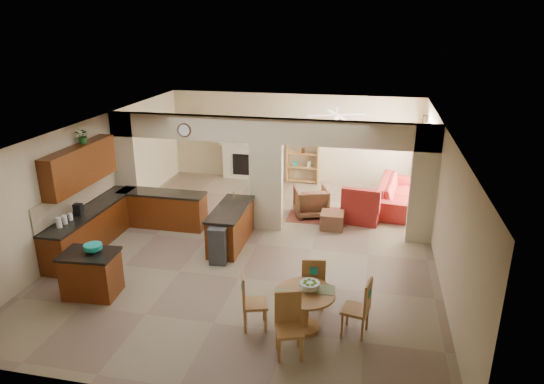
% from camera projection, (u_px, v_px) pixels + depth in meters
% --- Properties ---
extents(floor, '(10.00, 10.00, 0.00)m').
position_uv_depth(floor, '(257.00, 244.00, 11.37)').
color(floor, '#7D6F57').
rests_on(floor, ground).
extents(ceiling, '(10.00, 10.00, 0.00)m').
position_uv_depth(ceiling, '(256.00, 127.00, 10.43)').
color(ceiling, white).
rests_on(ceiling, wall_back).
extents(wall_back, '(8.00, 0.00, 8.00)m').
position_uv_depth(wall_back, '(293.00, 138.00, 15.50)').
color(wall_back, '#C1AA8D').
rests_on(wall_back, floor).
extents(wall_front, '(8.00, 0.00, 8.00)m').
position_uv_depth(wall_front, '(166.00, 311.00, 6.29)').
color(wall_front, '#C1AA8D').
rests_on(wall_front, floor).
extents(wall_left, '(0.00, 10.00, 10.00)m').
position_uv_depth(wall_left, '(96.00, 177.00, 11.68)').
color(wall_left, '#C1AA8D').
rests_on(wall_left, floor).
extents(wall_right, '(0.00, 10.00, 10.00)m').
position_uv_depth(wall_right, '(442.00, 201.00, 10.12)').
color(wall_right, '#C1AA8D').
rests_on(wall_right, floor).
extents(partition_left_pier, '(0.60, 0.25, 2.80)m').
position_uv_depth(partition_left_pier, '(127.00, 166.00, 12.54)').
color(partition_left_pier, '#C1AA8D').
rests_on(partition_left_pier, floor).
extents(partition_center_pier, '(0.80, 0.25, 2.20)m').
position_uv_depth(partition_center_pier, '(266.00, 186.00, 11.92)').
color(partition_center_pier, '#C1AA8D').
rests_on(partition_center_pier, floor).
extents(partition_right_pier, '(0.60, 0.25, 2.80)m').
position_uv_depth(partition_right_pier, '(424.00, 185.00, 11.10)').
color(partition_right_pier, '#C1AA8D').
rests_on(partition_right_pier, floor).
extents(partition_header, '(8.00, 0.25, 0.60)m').
position_uv_depth(partition_header, '(266.00, 131.00, 11.45)').
color(partition_header, '#C1AA8D').
rests_on(partition_header, partition_center_pier).
extents(kitchen_counter, '(2.52, 3.29, 1.48)m').
position_uv_depth(kitchen_counter, '(123.00, 219.00, 11.62)').
color(kitchen_counter, '#461A08').
rests_on(kitchen_counter, floor).
extents(upper_cabinets, '(0.35, 2.40, 0.90)m').
position_uv_depth(upper_cabinets, '(80.00, 166.00, 10.73)').
color(upper_cabinets, '#461A08').
rests_on(upper_cabinets, wall_left).
extents(peninsula, '(0.70, 1.85, 0.91)m').
position_uv_depth(peninsula, '(231.00, 226.00, 11.23)').
color(peninsula, '#461A08').
rests_on(peninsula, floor).
extents(wall_clock, '(0.34, 0.03, 0.34)m').
position_uv_depth(wall_clock, '(184.00, 130.00, 11.72)').
color(wall_clock, '#52331B').
rests_on(wall_clock, partition_header).
extents(rug, '(1.60, 1.30, 0.01)m').
position_uv_depth(rug, '(319.00, 215.00, 13.07)').
color(rug, brown).
rests_on(rug, floor).
extents(fireplace, '(1.60, 0.35, 1.20)m').
position_uv_depth(fireplace, '(244.00, 160.00, 15.92)').
color(fireplace, beige).
rests_on(fireplace, floor).
extents(shelving_unit, '(1.00, 0.32, 1.80)m').
position_uv_depth(shelving_unit, '(303.00, 155.00, 15.44)').
color(shelving_unit, '#9D6A36').
rests_on(shelving_unit, floor).
extents(window_a, '(0.02, 0.90, 1.90)m').
position_uv_depth(window_a, '(430.00, 177.00, 12.31)').
color(window_a, white).
rests_on(window_a, wall_right).
extents(window_b, '(0.02, 0.90, 1.90)m').
position_uv_depth(window_b, '(424.00, 159.00, 13.88)').
color(window_b, white).
rests_on(window_b, wall_right).
extents(glazed_door, '(0.02, 0.70, 2.10)m').
position_uv_depth(glazed_door, '(426.00, 173.00, 13.14)').
color(glazed_door, white).
rests_on(glazed_door, wall_right).
extents(drape_a_left, '(0.10, 0.28, 2.30)m').
position_uv_depth(drape_a_left, '(430.00, 184.00, 11.76)').
color(drape_a_left, '#381C16').
rests_on(drape_a_left, wall_right).
extents(drape_a_right, '(0.10, 0.28, 2.30)m').
position_uv_depth(drape_a_right, '(426.00, 170.00, 12.87)').
color(drape_a_right, '#381C16').
rests_on(drape_a_right, wall_right).
extents(drape_b_left, '(0.10, 0.28, 2.30)m').
position_uv_depth(drape_b_left, '(424.00, 165.00, 13.33)').
color(drape_b_left, '#381C16').
rests_on(drape_b_left, wall_right).
extents(drape_b_right, '(0.10, 0.28, 2.30)m').
position_uv_depth(drape_b_right, '(421.00, 154.00, 14.44)').
color(drape_b_right, '#381C16').
rests_on(drape_b_right, wall_right).
extents(ceiling_fan, '(1.00, 1.00, 0.10)m').
position_uv_depth(ceiling_fan, '(337.00, 115.00, 12.98)').
color(ceiling_fan, white).
rests_on(ceiling_fan, ceiling).
extents(kitchen_island, '(1.06, 0.80, 0.88)m').
position_uv_depth(kitchen_island, '(91.00, 274.00, 9.16)').
color(kitchen_island, '#461A08').
rests_on(kitchen_island, floor).
extents(teal_bowl, '(0.34, 0.34, 0.16)m').
position_uv_depth(teal_bowl, '(93.00, 248.00, 9.02)').
color(teal_bowl, teal).
rests_on(teal_bowl, kitchen_island).
extents(trash_can, '(0.39, 0.34, 0.77)m').
position_uv_depth(trash_can, '(218.00, 247.00, 10.37)').
color(trash_can, '#2E2E31').
rests_on(trash_can, floor).
extents(dining_table, '(1.03, 1.03, 0.70)m').
position_uv_depth(dining_table, '(305.00, 304.00, 8.13)').
color(dining_table, '#9D6A36').
rests_on(dining_table, floor).
extents(fruit_bowl, '(0.33, 0.33, 0.18)m').
position_uv_depth(fruit_bowl, '(310.00, 286.00, 8.06)').
color(fruit_bowl, '#5AA723').
rests_on(fruit_bowl, dining_table).
extents(sofa, '(2.77, 1.37, 0.78)m').
position_uv_depth(sofa, '(399.00, 194.00, 13.53)').
color(sofa, maroon).
rests_on(sofa, floor).
extents(chaise, '(1.08, 0.93, 0.39)m').
position_uv_depth(chaise, '(360.00, 214.00, 12.64)').
color(chaise, maroon).
rests_on(chaise, floor).
extents(armchair, '(1.07, 1.09, 0.79)m').
position_uv_depth(armchair, '(311.00, 201.00, 12.93)').
color(armchair, maroon).
rests_on(armchair, floor).
extents(ottoman, '(0.57, 0.57, 0.41)m').
position_uv_depth(ottoman, '(332.00, 220.00, 12.20)').
color(ottoman, maroon).
rests_on(ottoman, floor).
extents(plant, '(0.35, 0.32, 0.34)m').
position_uv_depth(plant, '(83.00, 136.00, 10.75)').
color(plant, '#164412').
rests_on(plant, upper_cabinets).
extents(chair_north, '(0.48, 0.48, 1.02)m').
position_uv_depth(chair_north, '(313.00, 281.00, 8.70)').
color(chair_north, '#9D6A36').
rests_on(chair_north, floor).
extents(chair_east, '(0.50, 0.50, 1.02)m').
position_uv_depth(chair_east, '(361.00, 305.00, 7.94)').
color(chair_east, '#9D6A36').
rests_on(chair_east, floor).
extents(chair_south, '(0.53, 0.53, 1.02)m').
position_uv_depth(chair_south, '(289.00, 322.00, 7.52)').
color(chair_south, '#9D6A36').
rests_on(chair_south, floor).
extents(chair_west, '(0.53, 0.53, 1.02)m').
position_uv_depth(chair_west, '(250.00, 299.00, 8.14)').
color(chair_west, '#9D6A36').
rests_on(chair_west, floor).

